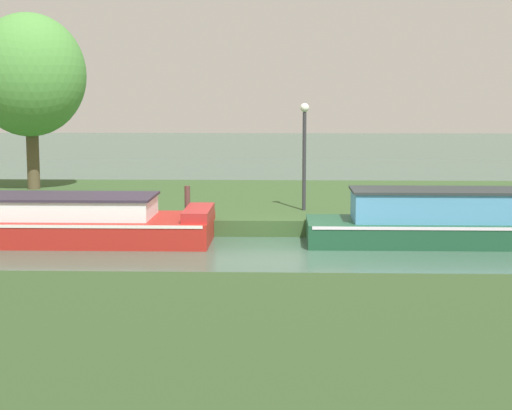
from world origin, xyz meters
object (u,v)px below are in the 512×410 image
Objects in this scene: red_narrowboat at (27,219)px; lamp_post at (304,143)px; mooring_post_near at (187,201)px; willow_tree_left at (29,76)px; forest_barge at (486,221)px.

lamp_post reaches higher than red_narrowboat.
mooring_post_near is (-2.99, -1.35, -1.41)m from lamp_post.
lamp_post is at bearing 22.63° from red_narrowboat.
mooring_post_near is (5.82, -6.09, -3.31)m from willow_tree_left.
forest_barge is at bearing -0.00° from red_narrowboat.
red_narrowboat is at bearing -158.78° from mooring_post_near.
willow_tree_left is at bearing 149.95° from forest_barge.
red_narrowboat is 3.96m from mooring_post_near.
willow_tree_left reaches higher than forest_barge.
red_narrowboat is (-10.86, 0.00, -0.01)m from forest_barge.
forest_barge is 15.43m from willow_tree_left.
lamp_post reaches higher than forest_barge.
lamp_post is at bearing -28.30° from willow_tree_left.
forest_barge is at bearing -30.05° from willow_tree_left.
mooring_post_near is (-7.18, 1.43, 0.25)m from forest_barge.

